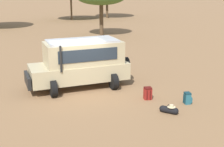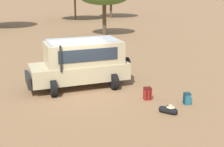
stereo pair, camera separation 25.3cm
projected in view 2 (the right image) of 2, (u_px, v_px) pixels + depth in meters
The scene contains 5 objects.
ground_plane at pixel (83, 93), 15.25m from camera, with size 320.00×320.00×0.00m, color olive.
safari_vehicle at pixel (81, 62), 15.80m from camera, with size 5.36×2.76×2.44m.
backpack_beside_front_wheel at pixel (147, 94), 14.33m from camera, with size 0.39×0.44×0.58m.
backpack_cluster_center at pixel (187, 99), 13.77m from camera, with size 0.40×0.35×0.52m.
duffel_bag_low_black_case at pixel (168, 110), 12.81m from camera, with size 0.63×0.69×0.39m.
Camera 2 is at (-3.67, -13.94, 5.26)m, focal length 50.00 mm.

